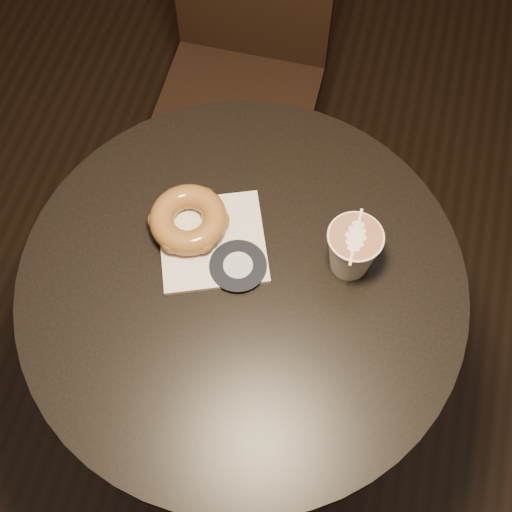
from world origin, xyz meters
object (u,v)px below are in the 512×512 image
object	(u,v)px
chair	(245,50)
latte_cup	(352,250)
cafe_table	(244,327)
pastry_bag	(212,241)
doughnut	(188,219)

from	to	relation	value
chair	latte_cup	xyz separation A→B (m)	(0.33, -0.60, 0.29)
cafe_table	chair	bearing A→B (deg)	104.54
chair	cafe_table	bearing A→B (deg)	-76.07
pastry_bag	latte_cup	size ratio (longest dim) A/B	1.75
chair	latte_cup	size ratio (longest dim) A/B	9.73
cafe_table	doughnut	xyz separation A→B (m)	(-0.10, 0.07, 0.23)
cafe_table	chair	xyz separation A→B (m)	(-0.17, 0.67, -0.04)
chair	doughnut	xyz separation A→B (m)	(0.07, -0.60, 0.27)
pastry_bag	doughnut	bearing A→B (deg)	137.29
cafe_table	chair	size ratio (longest dim) A/B	0.82
cafe_table	doughnut	distance (m)	0.26
pastry_bag	doughnut	world-z (taller)	doughnut
chair	pastry_bag	world-z (taller)	chair
latte_cup	chair	bearing A→B (deg)	118.72
chair	pastry_bag	size ratio (longest dim) A/B	5.56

